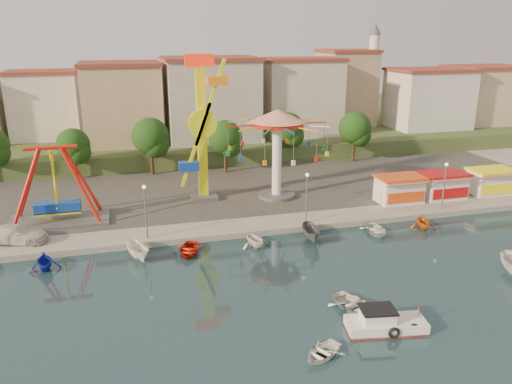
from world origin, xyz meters
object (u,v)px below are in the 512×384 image
object	(u,v)px
rowboat_a	(355,305)
pirate_ship_ride	(55,186)
kamikaze_tower	(204,132)
wave_swinger	(277,134)
cabin_motorboat	(384,324)
van	(16,234)

from	to	relation	value
rowboat_a	pirate_ship_ride	bearing A→B (deg)	115.55
kamikaze_tower	rowboat_a	size ratio (longest dim) A/B	4.17
wave_swinger	kamikaze_tower	bearing A→B (deg)	170.88
pirate_ship_ride	kamikaze_tower	xyz separation A→B (m)	(15.87, 3.35, 4.18)
cabin_motorboat	rowboat_a	size ratio (longest dim) A/B	1.41
wave_swinger	van	bearing A→B (deg)	-166.06
pirate_ship_ride	kamikaze_tower	bearing A→B (deg)	11.92
kamikaze_tower	cabin_motorboat	world-z (taller)	kamikaze_tower
kamikaze_tower	pirate_ship_ride	bearing A→B (deg)	-168.08
rowboat_a	van	bearing A→B (deg)	125.98
pirate_ship_ride	van	bearing A→B (deg)	-124.38
pirate_ship_ride	van	world-z (taller)	pirate_ship_ride
cabin_motorboat	kamikaze_tower	bearing A→B (deg)	113.38
pirate_ship_ride	cabin_motorboat	size ratio (longest dim) A/B	1.79
van	kamikaze_tower	bearing A→B (deg)	-52.88
pirate_ship_ride	cabin_motorboat	bearing A→B (deg)	-48.19
kamikaze_tower	van	distance (m)	21.99
pirate_ship_ride	cabin_motorboat	xyz separation A→B (m)	(23.13, -25.85, -3.89)
pirate_ship_ride	rowboat_a	bearing A→B (deg)	-45.68
kamikaze_tower	van	size ratio (longest dim) A/B	2.89
cabin_motorboat	rowboat_a	xyz separation A→B (m)	(-0.75, 2.94, -0.09)
kamikaze_tower	van	bearing A→B (deg)	-156.98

